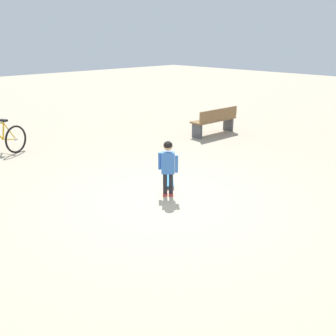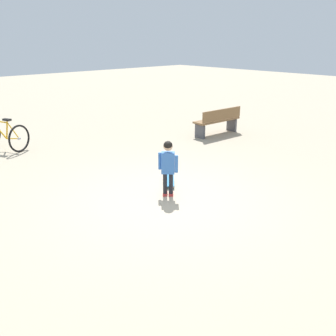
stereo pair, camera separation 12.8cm
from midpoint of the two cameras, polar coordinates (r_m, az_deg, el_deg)
name	(u,v)px [view 2 (the right image)]	position (r m, az deg, el deg)	size (l,w,h in m)	color
ground_plane	(166,200)	(6.83, 0.15, -4.93)	(50.00, 50.00, 0.00)	tan
child_person	(168,162)	(6.78, 0.54, 0.85)	(0.28, 0.39, 1.06)	black
skateboard	(169,181)	(7.56, 0.69, -1.97)	(0.58, 0.61, 0.07)	teal
bicycle_near	(4,136)	(10.65, -23.39, 4.56)	(1.08, 1.26, 0.85)	black
street_bench	(218,121)	(11.45, 7.94, 7.13)	(1.62, 0.52, 0.80)	brown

